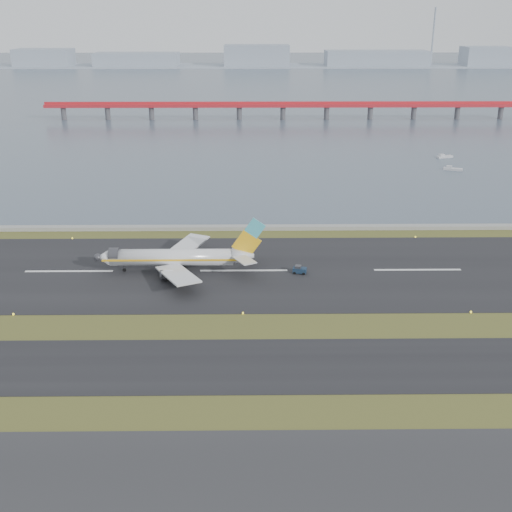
{
  "coord_description": "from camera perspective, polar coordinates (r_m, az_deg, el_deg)",
  "views": [
    {
      "loc": [
        1.32,
        -106.09,
        55.7
      ],
      "look_at": [
        2.72,
        22.0,
        6.71
      ],
      "focal_mm": 45.0,
      "sensor_mm": 36.0,
      "label": 1
    }
  ],
  "objects": [
    {
      "name": "red_pier",
      "position": [
        359.85,
        2.42,
        13.18
      ],
      "size": [
        260.0,
        5.0,
        10.2
      ],
      "color": "red",
      "rests_on": "ground"
    },
    {
      "name": "bay_water",
      "position": [
        568.82,
        -0.78,
        15.31
      ],
      "size": [
        1400.0,
        800.0,
        1.3
      ],
      "primitive_type": "cube",
      "color": "#445362",
      "rests_on": "ground"
    },
    {
      "name": "seawall",
      "position": [
        175.03,
        -1.03,
        2.54
      ],
      "size": [
        1000.0,
        2.5,
        1.0
      ],
      "primitive_type": "cube",
      "color": "gray",
      "rests_on": "ground"
    },
    {
      "name": "taxiway_strip",
      "position": [
        109.33,
        -1.25,
        -9.68
      ],
      "size": [
        1000.0,
        18.0,
        0.1
      ],
      "primitive_type": "cube",
      "color": "black",
      "rests_on": "ground"
    },
    {
      "name": "airliner",
      "position": [
        146.5,
        -6.91,
        -0.12
      ],
      "size": [
        38.52,
        32.89,
        12.8
      ],
      "color": "silver",
      "rests_on": "ground"
    },
    {
      "name": "runway_strip",
      "position": [
        147.04,
        -1.1,
        -1.32
      ],
      "size": [
        1000.0,
        45.0,
        0.1
      ],
      "primitive_type": "cube",
      "color": "black",
      "rests_on": "ground"
    },
    {
      "name": "ground",
      "position": [
        119.83,
        -1.2,
        -6.78
      ],
      "size": [
        1000.0,
        1000.0,
        0.0
      ],
      "primitive_type": "plane",
      "color": "#374117",
      "rests_on": "ground"
    },
    {
      "name": "far_shoreline",
      "position": [
        727.89,
        0.36,
        17.02
      ],
      "size": [
        1400.0,
        80.0,
        60.5
      ],
      "color": "#909BAA",
      "rests_on": "ground"
    },
    {
      "name": "workboat_far",
      "position": [
        274.2,
        16.39,
        8.48
      ],
      "size": [
        7.02,
        4.07,
        1.63
      ],
      "rotation": [
        0.0,
        0.0,
        0.31
      ],
      "color": "silver",
      "rests_on": "ground"
    },
    {
      "name": "pushback_tug",
      "position": [
        145.51,
        3.88,
        -1.23
      ],
      "size": [
        3.33,
        2.36,
        1.94
      ],
      "rotation": [
        0.0,
        0.0,
        -0.22
      ],
      "color": "#16283D",
      "rests_on": "ground"
    },
    {
      "name": "workboat_near",
      "position": [
        253.12,
        17.05,
        7.42
      ],
      "size": [
        7.02,
        4.54,
        1.63
      ],
      "rotation": [
        0.0,
        0.0,
        -0.4
      ],
      "color": "silver",
      "rests_on": "ground"
    }
  ]
}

